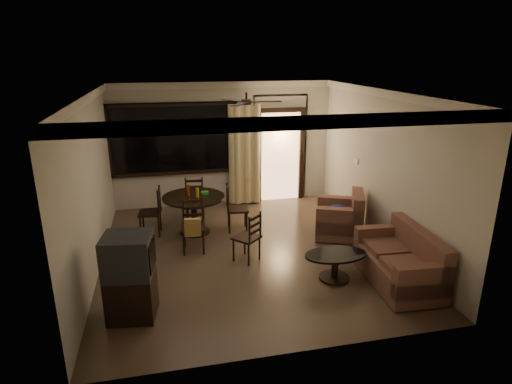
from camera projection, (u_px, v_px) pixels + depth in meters
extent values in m
plane|color=#7F6651|center=(247.00, 252.00, 7.64)|extent=(5.50, 5.50, 0.00)
plane|color=beige|center=(223.00, 145.00, 9.76)|extent=(5.00, 0.00, 5.00)
plane|color=beige|center=(296.00, 246.00, 4.65)|extent=(5.00, 0.00, 5.00)
plane|color=beige|center=(90.00, 187.00, 6.69)|extent=(0.00, 5.50, 5.50)
plane|color=beige|center=(382.00, 169.00, 7.72)|extent=(0.00, 5.50, 5.50)
plane|color=white|center=(246.00, 92.00, 6.77)|extent=(5.50, 5.50, 0.00)
cube|color=black|center=(174.00, 139.00, 9.45)|extent=(2.70, 0.04, 1.45)
cylinder|color=black|center=(177.00, 103.00, 9.13)|extent=(3.20, 0.03, 0.03)
cube|color=#FFC684|center=(280.00, 157.00, 10.10)|extent=(0.91, 0.03, 2.08)
cube|color=white|center=(356.00, 161.00, 8.72)|extent=(0.02, 0.18, 0.12)
cylinder|color=black|center=(246.00, 96.00, 6.79)|extent=(0.03, 0.03, 0.12)
cylinder|color=black|center=(246.00, 102.00, 6.81)|extent=(0.16, 0.16, 0.08)
cylinder|color=black|center=(193.00, 197.00, 8.28)|extent=(1.20, 1.20, 0.04)
cylinder|color=black|center=(194.00, 215.00, 8.39)|extent=(0.12, 0.12, 0.70)
cylinder|color=black|center=(195.00, 231.00, 8.50)|extent=(0.60, 0.60, 0.03)
cylinder|color=maroon|center=(188.00, 190.00, 8.28)|extent=(0.06, 0.06, 0.22)
cylinder|color=orange|center=(197.00, 192.00, 8.21)|extent=(0.06, 0.06, 0.18)
cube|color=#2C8728|center=(205.00, 193.00, 8.40)|extent=(0.14, 0.10, 0.05)
cube|color=black|center=(150.00, 213.00, 8.27)|extent=(0.46, 0.46, 0.04)
cube|color=black|center=(237.00, 209.00, 8.46)|extent=(0.46, 0.46, 0.04)
cube|color=black|center=(193.00, 228.00, 7.56)|extent=(0.46, 0.46, 0.04)
cube|color=#AC9749|center=(193.00, 227.00, 7.32)|extent=(0.29, 0.11, 0.32)
cube|color=black|center=(195.00, 198.00, 9.12)|extent=(0.46, 0.46, 0.04)
cube|color=black|center=(132.00, 295.00, 5.71)|extent=(0.68, 0.64, 0.62)
cube|color=black|center=(128.00, 256.00, 5.53)|extent=(0.68, 0.64, 0.56)
cube|color=black|center=(152.00, 255.00, 5.55)|extent=(0.08, 0.44, 0.38)
cube|color=#482521|center=(397.00, 270.00, 6.57)|extent=(0.92, 1.62, 0.39)
cube|color=#482521|center=(419.00, 249.00, 6.52)|extent=(0.29, 1.58, 0.64)
cube|color=#482521|center=(423.00, 281.00, 5.86)|extent=(0.84, 0.23, 0.49)
cube|color=#482521|center=(379.00, 240.00, 7.17)|extent=(0.84, 0.23, 0.49)
cube|color=#482521|center=(396.00, 257.00, 6.50)|extent=(0.67, 1.41, 0.12)
cube|color=#482521|center=(339.00, 225.00, 8.28)|extent=(1.13, 1.13, 0.41)
cube|color=#482521|center=(357.00, 210.00, 8.12)|extent=(0.52, 0.88, 0.66)
cube|color=#482521|center=(339.00, 222.00, 7.89)|extent=(0.87, 0.50, 0.51)
cube|color=#482521|center=(339.00, 209.00, 8.53)|extent=(0.87, 0.50, 0.51)
cube|color=#482521|center=(337.00, 213.00, 8.21)|extent=(0.82, 0.84, 0.12)
ellipsoid|color=navy|center=(337.00, 208.00, 8.18)|extent=(0.37, 0.31, 0.11)
ellipsoid|color=black|center=(336.00, 255.00, 6.63)|extent=(0.98, 0.59, 0.03)
cylinder|color=black|center=(335.00, 267.00, 6.69)|extent=(0.11, 0.11, 0.39)
cylinder|color=black|center=(334.00, 277.00, 6.75)|extent=(0.48, 0.48, 0.03)
cube|color=black|center=(246.00, 238.00, 7.23)|extent=(0.55, 0.55, 0.04)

